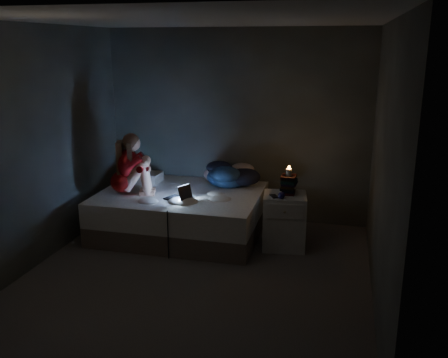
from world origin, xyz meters
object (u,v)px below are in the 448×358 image
(bed, at_px, (181,213))
(phone, at_px, (273,196))
(laptop, at_px, (177,191))
(nightstand, at_px, (284,221))
(woman, at_px, (122,164))
(candle, at_px, (289,172))

(bed, xyz_separation_m, phone, (1.22, -0.23, 0.39))
(laptop, bearing_deg, nightstand, 31.09)
(woman, distance_m, candle, 2.05)
(bed, bearing_deg, candle, -3.26)
(bed, xyz_separation_m, nightstand, (1.35, -0.13, 0.05))
(woman, xyz_separation_m, laptop, (0.73, -0.05, -0.28))
(laptop, bearing_deg, candle, 33.07)
(nightstand, bearing_deg, candle, 52.12)
(woman, xyz_separation_m, candle, (2.05, 0.17, -0.02))
(woman, bearing_deg, candle, -12.71)
(bed, distance_m, candle, 1.53)
(nightstand, distance_m, phone, 0.38)
(nightstand, xyz_separation_m, phone, (-0.13, -0.10, 0.34))
(nightstand, bearing_deg, woman, 176.12)
(bed, bearing_deg, laptop, -77.41)
(laptop, xyz_separation_m, candle, (1.31, 0.22, 0.27))
(nightstand, xyz_separation_m, candle, (0.03, 0.05, 0.60))
(candle, bearing_deg, bed, 176.74)
(phone, bearing_deg, candle, 23.75)
(bed, bearing_deg, nightstand, -5.46)
(bed, height_order, laptop, laptop)
(candle, bearing_deg, laptop, -170.59)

